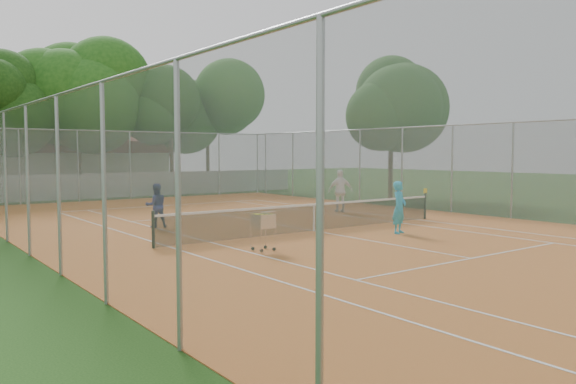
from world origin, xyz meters
TOP-DOWN VIEW (x-y plane):
  - ground at (0.00, 0.00)m, footprint 120.00×120.00m
  - court_pad at (0.00, 0.00)m, footprint 18.00×34.00m
  - court_lines at (0.00, 0.00)m, footprint 10.98×23.78m
  - tennis_net at (0.00, 0.00)m, footprint 11.88×0.10m
  - perimeter_fence at (0.00, 0.00)m, footprint 18.00×34.00m
  - boundary_wall at (0.00, 19.00)m, footprint 26.00×0.30m
  - clubhouse at (-2.00, 29.00)m, footprint 16.40×9.00m
  - tropical_trees at (0.00, 22.00)m, footprint 29.00×19.00m
  - player_near at (1.93, -2.19)m, footprint 0.75×0.62m
  - player_far_left at (-4.01, 4.18)m, footprint 0.88×0.75m
  - player_far_right at (4.92, 4.05)m, footprint 1.25×0.91m
  - ball_hopper at (-3.67, -2.25)m, footprint 0.55×0.55m

SIDE VIEW (x-z plane):
  - ground at x=0.00m, z-range 0.00..0.00m
  - court_pad at x=0.00m, z-range 0.00..0.02m
  - court_lines at x=0.00m, z-range 0.02..0.03m
  - tennis_net at x=0.00m, z-range 0.02..1.00m
  - ball_hopper at x=-3.67m, z-range 0.02..1.15m
  - boundary_wall at x=0.00m, z-range 0.00..1.50m
  - player_far_left at x=-4.01m, z-range 0.02..1.63m
  - player_near at x=1.93m, z-range 0.02..1.79m
  - player_far_right at x=4.92m, z-range 0.02..1.98m
  - perimeter_fence at x=0.00m, z-range 0.00..4.00m
  - clubhouse at x=-2.00m, z-range 0.00..4.40m
  - tropical_trees at x=0.00m, z-range 0.00..10.00m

